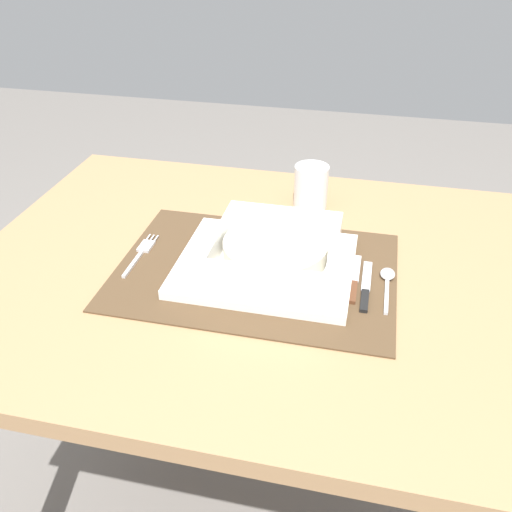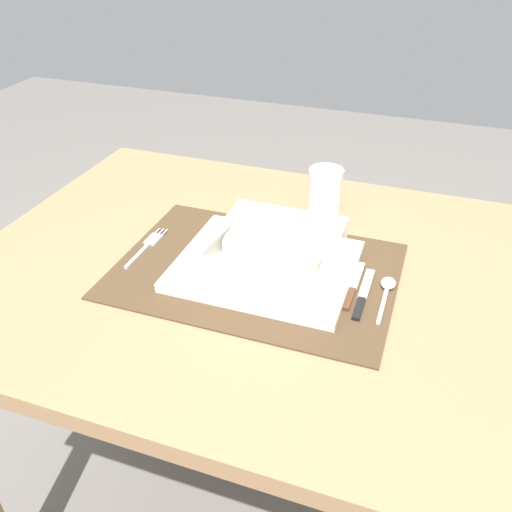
{
  "view_description": "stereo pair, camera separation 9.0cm",
  "coord_description": "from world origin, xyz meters",
  "px_view_note": "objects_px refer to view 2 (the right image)",
  "views": [
    {
      "loc": [
        0.17,
        -0.75,
        1.25
      ],
      "look_at": [
        0.01,
        -0.02,
        0.76
      ],
      "focal_mm": 38.62,
      "sensor_mm": 36.0,
      "label": 1
    },
    {
      "loc": [
        0.26,
        -0.73,
        1.25
      ],
      "look_at": [
        0.01,
        -0.02,
        0.76
      ],
      "focal_mm": 38.62,
      "sensor_mm": 36.0,
      "label": 2
    }
  ],
  "objects_px": {
    "butter_knife": "(363,296)",
    "drinking_glass": "(325,192)",
    "fork": "(149,244)",
    "bread_knife": "(352,288)",
    "spoon": "(387,288)",
    "dining_table": "(255,312)",
    "porridge_bowl": "(275,253)"
  },
  "relations": [
    {
      "from": "butter_knife",
      "to": "drinking_glass",
      "type": "bearing_deg",
      "value": 112.38
    },
    {
      "from": "butter_knife",
      "to": "drinking_glass",
      "type": "relative_size",
      "value": 1.55
    },
    {
      "from": "dining_table",
      "to": "bread_knife",
      "type": "relative_size",
      "value": 7.36
    },
    {
      "from": "dining_table",
      "to": "fork",
      "type": "distance_m",
      "value": 0.23
    },
    {
      "from": "fork",
      "to": "butter_knife",
      "type": "bearing_deg",
      "value": -5.36
    },
    {
      "from": "butter_knife",
      "to": "spoon",
      "type": "bearing_deg",
      "value": 41.24
    },
    {
      "from": "dining_table",
      "to": "bread_knife",
      "type": "height_order",
      "value": "bread_knife"
    },
    {
      "from": "butter_knife",
      "to": "bread_knife",
      "type": "xyz_separation_m",
      "value": [
        -0.02,
        0.02,
        0.0
      ]
    },
    {
      "from": "dining_table",
      "to": "bread_knife",
      "type": "bearing_deg",
      "value": -6.16
    },
    {
      "from": "spoon",
      "to": "drinking_glass",
      "type": "relative_size",
      "value": 1.34
    },
    {
      "from": "porridge_bowl",
      "to": "bread_knife",
      "type": "height_order",
      "value": "porridge_bowl"
    },
    {
      "from": "porridge_bowl",
      "to": "fork",
      "type": "relative_size",
      "value": 1.45
    },
    {
      "from": "spoon",
      "to": "dining_table",
      "type": "bearing_deg",
      "value": -176.21
    },
    {
      "from": "butter_knife",
      "to": "drinking_glass",
      "type": "distance_m",
      "value": 0.29
    },
    {
      "from": "porridge_bowl",
      "to": "spoon",
      "type": "relative_size",
      "value": 1.69
    },
    {
      "from": "spoon",
      "to": "butter_knife",
      "type": "relative_size",
      "value": 0.86
    },
    {
      "from": "porridge_bowl",
      "to": "butter_knife",
      "type": "relative_size",
      "value": 1.45
    },
    {
      "from": "dining_table",
      "to": "drinking_glass",
      "type": "bearing_deg",
      "value": 74.49
    },
    {
      "from": "butter_knife",
      "to": "bread_knife",
      "type": "height_order",
      "value": "same"
    },
    {
      "from": "fork",
      "to": "spoon",
      "type": "relative_size",
      "value": 1.16
    },
    {
      "from": "fork",
      "to": "spoon",
      "type": "bearing_deg",
      "value": -0.71
    },
    {
      "from": "dining_table",
      "to": "bread_knife",
      "type": "xyz_separation_m",
      "value": [
        0.17,
        -0.02,
        0.11
      ]
    },
    {
      "from": "fork",
      "to": "bread_knife",
      "type": "bearing_deg",
      "value": -3.06
    },
    {
      "from": "porridge_bowl",
      "to": "spoon",
      "type": "height_order",
      "value": "porridge_bowl"
    },
    {
      "from": "butter_knife",
      "to": "porridge_bowl",
      "type": "bearing_deg",
      "value": 169.37
    },
    {
      "from": "fork",
      "to": "spoon",
      "type": "distance_m",
      "value": 0.42
    },
    {
      "from": "dining_table",
      "to": "porridge_bowl",
      "type": "xyz_separation_m",
      "value": [
        0.04,
        -0.01,
        0.14
      ]
    },
    {
      "from": "bread_knife",
      "to": "drinking_glass",
      "type": "height_order",
      "value": "drinking_glass"
    },
    {
      "from": "fork",
      "to": "drinking_glass",
      "type": "distance_m",
      "value": 0.36
    },
    {
      "from": "spoon",
      "to": "drinking_glass",
      "type": "distance_m",
      "value": 0.28
    },
    {
      "from": "fork",
      "to": "porridge_bowl",
      "type": "bearing_deg",
      "value": -2.89
    },
    {
      "from": "dining_table",
      "to": "drinking_glass",
      "type": "height_order",
      "value": "drinking_glass"
    }
  ]
}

